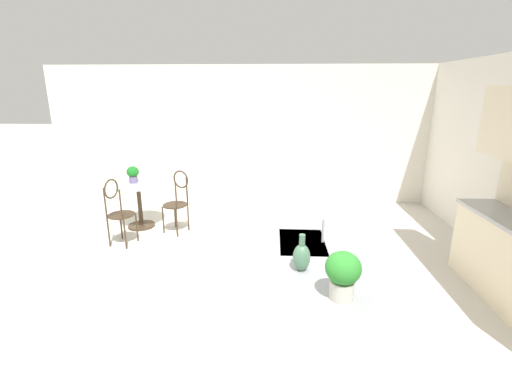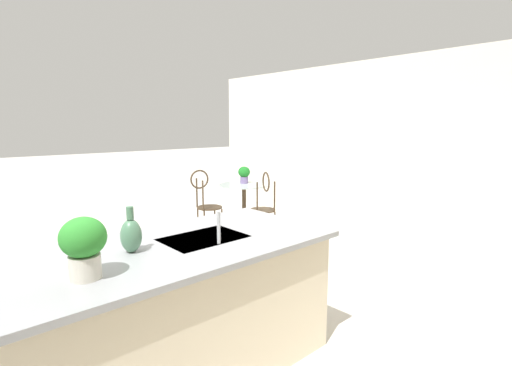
% 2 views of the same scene
% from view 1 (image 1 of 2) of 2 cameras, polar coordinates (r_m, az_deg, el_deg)
% --- Properties ---
extents(ground_plane, '(40.00, 40.00, 0.00)m').
position_cam_1_polar(ground_plane, '(3.46, -8.22, -25.10)').
color(ground_plane, beige).
extents(wall_left_window, '(0.12, 7.80, 2.70)m').
position_cam_1_polar(wall_left_window, '(6.92, -1.98, 7.93)').
color(wall_left_window, silver).
rests_on(wall_left_window, ground).
extents(kitchen_island, '(2.80, 1.06, 0.92)m').
position_cam_1_polar(kitchen_island, '(2.90, 8.29, -22.50)').
color(kitchen_island, beige).
rests_on(kitchen_island, ground).
extents(bistro_table, '(0.80, 0.80, 0.74)m').
position_cam_1_polar(bistro_table, '(6.00, -18.84, -2.89)').
color(bistro_table, '#3D2D1E').
rests_on(bistro_table, ground).
extents(chair_near_window, '(0.52, 0.46, 1.04)m').
position_cam_1_polar(chair_near_window, '(5.34, -22.00, -4.01)').
color(chair_near_window, '#3D2D1E').
rests_on(chair_near_window, ground).
extents(chair_by_island, '(0.50, 0.52, 1.04)m').
position_cam_1_polar(chair_by_island, '(5.54, -12.96, -2.57)').
color(chair_by_island, '#3D2D1E').
rests_on(chair_by_island, ground).
extents(sink_faucet, '(0.02, 0.02, 0.22)m').
position_cam_1_polar(sink_faucet, '(3.11, 11.11, -7.79)').
color(sink_faucet, '#B2B5BA').
rests_on(sink_faucet, kitchen_island).
extents(potted_plant_on_table, '(0.20, 0.20, 0.28)m').
position_cam_1_polar(potted_plant_on_table, '(6.01, -19.82, 1.52)').
color(potted_plant_on_table, '#7A669E').
rests_on(potted_plant_on_table, bistro_table).
extents(potted_plant_counter_near, '(0.23, 0.23, 0.32)m').
position_cam_1_polar(potted_plant_counter_near, '(2.32, 14.26, -14.26)').
color(potted_plant_counter_near, beige).
rests_on(potted_plant_counter_near, kitchen_island).
extents(vase_on_counter, '(0.13, 0.13, 0.29)m').
position_cam_1_polar(vase_on_counter, '(2.63, 7.59, -12.06)').
color(vase_on_counter, '#4C7A5B').
rests_on(vase_on_counter, kitchen_island).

